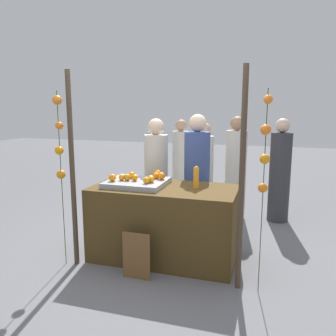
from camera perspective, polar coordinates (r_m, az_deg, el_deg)
The scene contains 27 objects.
ground_plane at distance 4.36m, azimuth -0.60°, elevation -14.34°, with size 24.00×24.00×0.00m, color slate.
stall_counter at distance 4.19m, azimuth -0.61°, elevation -8.93°, with size 1.69×0.84×0.87m, color #4C3819.
orange_tray at distance 4.18m, azimuth -5.10°, elevation -2.40°, with size 0.69×0.61×0.06m, color #9EA0A5.
orange_0 at distance 4.02m, azimuth -2.78°, elevation -1.86°, with size 0.08×0.08×0.08m, color orange.
orange_1 at distance 4.28m, azimuth -5.94°, elevation -1.15°, with size 0.08×0.08×0.08m, color orange.
orange_2 at distance 4.10m, azimuth -2.81°, elevation -1.67°, with size 0.07×0.07×0.07m, color orange.
orange_3 at distance 4.15m, azimuth -6.68°, elevation -1.52°, with size 0.08×0.08×0.08m, color orange.
orange_4 at distance 4.33m, azimuth -1.74°, elevation -0.89°, with size 0.09×0.09×0.09m, color orange.
orange_5 at distance 4.17m, azimuth -7.58°, elevation -1.52°, with size 0.08×0.08×0.08m, color orange.
orange_6 at distance 4.17m, azimuth -1.07°, elevation -1.32°, with size 0.09×0.09×0.09m, color orange.
orange_7 at distance 4.14m, azimuth -9.09°, elevation -1.57°, with size 0.09×0.09×0.09m, color orange.
orange_8 at distance 4.23m, azimuth -1.96°, elevation -1.25°, with size 0.08×0.08×0.08m, color orange.
orange_9 at distance 3.98m, azimuth -3.59°, elevation -2.03°, with size 0.08×0.08×0.08m, color orange.
orange_10 at distance 4.13m, azimuth -5.47°, elevation -1.60°, with size 0.08×0.08×0.08m, color orange.
juice_bottle at distance 4.01m, azimuth 4.62°, elevation -1.59°, with size 0.06×0.06×0.25m.
chalkboard_sign at distance 3.79m, azimuth -5.15°, elevation -14.21°, with size 0.31×0.03×0.52m.
vendor_left at distance 4.86m, azimuth -1.95°, elevation -2.22°, with size 0.33×0.33×1.63m.
vendor_right at distance 4.68m, azimuth 4.72°, elevation -2.39°, with size 0.34×0.34×1.70m.
crowd_person_0 at distance 6.28m, azimuth -1.96°, elevation 0.29°, with size 0.31×0.31×1.55m.
crowd_person_1 at distance 5.69m, azimuth 17.82°, elevation -0.95°, with size 0.32×0.32×1.61m.
crowd_person_2 at distance 5.66m, azimuth 11.00°, elevation -0.58°, with size 0.33×0.33×1.64m.
crowd_person_3 at distance 6.43m, azimuth 2.11°, elevation 0.53°, with size 0.31×0.31×1.55m.
crowd_person_4 at distance 5.53m, azimuth 5.79°, elevation -1.15°, with size 0.31×0.31×1.55m.
canopy_post_left at distance 4.00m, azimuth -15.38°, elevation -0.49°, with size 0.06×0.06×2.19m, color #473828.
canopy_post_right at distance 3.40m, azimuth 11.96°, elevation -2.23°, with size 0.06×0.06×2.19m, color #473828.
garland_strand_left at distance 3.98m, azimuth -17.38°, elevation 4.41°, with size 0.12×0.12×1.97m.
garland_strand_right at distance 3.31m, azimuth 15.61°, elevation 3.09°, with size 0.10×0.11×1.97m.
Camera 1 is at (1.20, -3.77, 1.83)m, focal length 37.24 mm.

